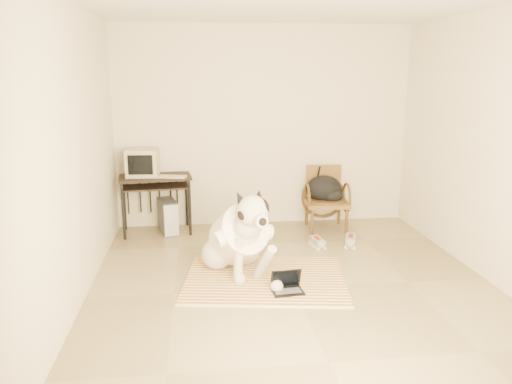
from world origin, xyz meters
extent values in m
plane|color=#8C7C55|center=(0.00, 0.00, 0.00)|extent=(4.50, 4.50, 0.00)
plane|color=beige|center=(0.00, 2.25, 1.35)|extent=(4.50, 0.00, 4.50)
plane|color=beige|center=(0.00, -2.25, 1.35)|extent=(4.50, 0.00, 4.50)
plane|color=beige|center=(-2.00, 0.00, 1.35)|extent=(0.00, 4.50, 4.50)
plane|color=beige|center=(2.00, 0.00, 1.35)|extent=(0.00, 4.50, 4.50)
cube|color=#D4551A|center=(-0.33, -0.26, 0.01)|extent=(1.64, 0.49, 0.02)
cube|color=#348237|center=(-0.29, -0.02, 0.01)|extent=(1.64, 0.49, 0.02)
cube|color=#643D74|center=(-0.26, 0.23, 0.01)|extent=(1.64, 0.49, 0.02)
cube|color=gold|center=(-0.22, 0.47, 0.01)|extent=(1.64, 0.49, 0.02)
cube|color=beige|center=(-0.18, 0.72, 0.01)|extent=(1.64, 0.49, 0.02)
sphere|color=silver|center=(-0.73, 0.59, 0.17)|extent=(0.34, 0.34, 0.34)
sphere|color=silver|center=(-0.42, 0.69, 0.17)|extent=(0.34, 0.34, 0.34)
ellipsoid|color=silver|center=(-0.57, 0.63, 0.20)|extent=(0.42, 0.38, 0.34)
ellipsoid|color=silver|center=(-0.50, 0.43, 0.43)|extent=(0.65, 0.87, 0.73)
cylinder|color=white|center=(-0.51, 0.45, 0.43)|extent=(0.69, 0.79, 0.67)
sphere|color=silver|center=(-0.43, 0.23, 0.59)|extent=(0.29, 0.29, 0.29)
sphere|color=silver|center=(-0.40, 0.13, 0.77)|extent=(0.31, 0.31, 0.31)
ellipsoid|color=black|center=(-0.35, 0.14, 0.79)|extent=(0.24, 0.27, 0.23)
cylinder|color=silver|center=(-0.35, 0.00, 0.72)|extent=(0.18, 0.20, 0.13)
sphere|color=black|center=(-0.33, -0.09, 0.72)|extent=(0.08, 0.08, 0.08)
cone|color=black|center=(-0.52, 0.16, 0.89)|extent=(0.17, 0.17, 0.19)
cone|color=black|center=(-0.32, 0.22, 0.89)|extent=(0.16, 0.19, 0.19)
torus|color=silver|center=(-0.43, 0.21, 0.64)|extent=(0.31, 0.22, 0.25)
cylinder|color=silver|center=(-0.53, 0.18, 0.25)|extent=(0.13, 0.16, 0.47)
cylinder|color=silver|center=(-0.28, 0.12, 0.22)|extent=(0.22, 0.43, 0.48)
sphere|color=silver|center=(-0.52, 0.15, 0.05)|extent=(0.12, 0.12, 0.12)
sphere|color=silver|center=(-0.19, -0.08, 0.06)|extent=(0.13, 0.13, 0.13)
cone|color=black|center=(-0.69, 0.90, 0.05)|extent=(0.35, 0.43, 0.12)
cube|color=black|center=(-0.09, -0.13, 0.03)|extent=(0.31, 0.23, 0.02)
cube|color=#474749|center=(-0.09, -0.14, 0.04)|extent=(0.26, 0.14, 0.00)
cube|color=black|center=(-0.09, -0.06, 0.13)|extent=(0.30, 0.09, 0.19)
cube|color=black|center=(-0.09, -0.07, 0.13)|extent=(0.27, 0.08, 0.17)
cube|color=black|center=(-1.46, 1.97, 0.75)|extent=(0.96, 0.60, 0.03)
cube|color=black|center=(-1.46, 1.91, 0.63)|extent=(0.85, 0.49, 0.02)
cylinder|color=black|center=(-1.86, 1.71, 0.37)|extent=(0.04, 0.04, 0.73)
cylinder|color=black|center=(-1.90, 2.13, 0.37)|extent=(0.04, 0.04, 0.73)
cylinder|color=black|center=(-1.03, 1.80, 0.37)|extent=(0.04, 0.04, 0.73)
cylinder|color=black|center=(-1.07, 2.22, 0.37)|extent=(0.04, 0.04, 0.73)
cube|color=tan|center=(-1.62, 2.01, 0.94)|extent=(0.42, 0.40, 0.35)
cube|color=black|center=(-1.63, 1.82, 0.94)|extent=(0.31, 0.03, 0.25)
cube|color=tan|center=(-1.24, 1.84, 0.78)|extent=(0.39, 0.22, 0.02)
cube|color=#474749|center=(-1.32, 1.96, 0.22)|extent=(0.30, 0.49, 0.43)
cube|color=silver|center=(-1.26, 1.74, 0.22)|extent=(0.18, 0.06, 0.41)
cube|color=brown|center=(0.79, 1.82, 0.37)|extent=(0.58, 0.57, 0.06)
cylinder|color=#38240F|center=(0.79, 1.82, 0.41)|extent=(0.51, 0.51, 0.04)
cube|color=brown|center=(0.81, 2.07, 0.63)|extent=(0.48, 0.07, 0.42)
cylinder|color=#38240F|center=(0.55, 1.61, 0.17)|extent=(0.04, 0.04, 0.34)
cylinder|color=#38240F|center=(0.58, 2.06, 0.17)|extent=(0.04, 0.04, 0.34)
cylinder|color=#38240F|center=(1.01, 1.58, 0.17)|extent=(0.04, 0.04, 0.34)
cylinder|color=#38240F|center=(1.04, 2.04, 0.17)|extent=(0.04, 0.04, 0.34)
ellipsoid|color=black|center=(0.76, 1.85, 0.56)|extent=(0.47, 0.39, 0.35)
ellipsoid|color=black|center=(0.85, 1.76, 0.49)|extent=(0.29, 0.24, 0.20)
cube|color=white|center=(0.52, 1.17, 0.01)|extent=(0.15, 0.30, 0.03)
cube|color=gray|center=(0.52, 1.17, 0.05)|extent=(0.15, 0.29, 0.09)
cube|color=#A31915|center=(0.52, 1.17, 0.09)|extent=(0.07, 0.15, 0.02)
cube|color=white|center=(0.94, 1.17, 0.01)|extent=(0.22, 0.34, 0.03)
cube|color=gray|center=(0.94, 1.17, 0.06)|extent=(0.22, 0.33, 0.10)
cube|color=#A31915|center=(0.94, 1.17, 0.10)|extent=(0.10, 0.16, 0.02)
camera|label=1|loc=(-0.92, -4.49, 2.07)|focal=35.00mm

